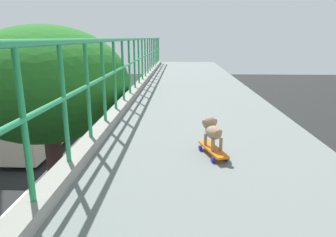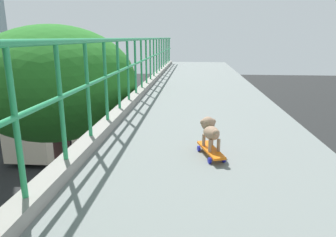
{
  "view_description": "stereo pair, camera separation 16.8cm",
  "coord_description": "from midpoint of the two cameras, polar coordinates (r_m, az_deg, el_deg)",
  "views": [
    {
      "loc": [
        0.79,
        0.26,
        6.95
      ],
      "look_at": [
        0.65,
        3.93,
        5.97
      ],
      "focal_mm": 32.56,
      "sensor_mm": 36.0,
      "label": 1
    },
    {
      "loc": [
        0.96,
        0.27,
        6.95
      ],
      "look_at": [
        0.65,
        3.93,
        5.97
      ],
      "focal_mm": 32.56,
      "sensor_mm": 36.0,
      "label": 2
    }
  ],
  "objects": [
    {
      "name": "city_bus",
      "position": [
        22.86,
        -20.74,
        1.03
      ],
      "size": [
        2.68,
        11.67,
        3.22
      ],
      "color": "beige",
      "rests_on": "ground"
    },
    {
      "name": "roadside_tree_mid",
      "position": [
        7.74,
        -22.27,
        5.55
      ],
      "size": [
        3.83,
        3.83,
        7.25
      ],
      "color": "#533230",
      "rests_on": "ground"
    },
    {
      "name": "toy_skateboard",
      "position": [
        3.35,
        6.98,
        -5.85
      ],
      "size": [
        0.29,
        0.56,
        0.09
      ],
      "color": "orange",
      "rests_on": "overpass_deck"
    },
    {
      "name": "small_dog",
      "position": [
        3.33,
        6.82,
        -2.0
      ],
      "size": [
        0.24,
        0.38,
        0.32
      ],
      "color": "#A27D64",
      "rests_on": "toy_skateboard"
    }
  ]
}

